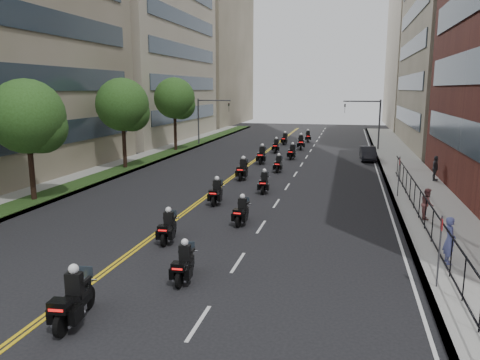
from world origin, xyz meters
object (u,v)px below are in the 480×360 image
object	(u,v)px
motorcycle_11	(301,143)
parked_sedan	(368,154)
motorcycle_8	(262,156)
motorcycle_10	(276,146)
motorcycle_5	(264,183)
motorcycle_3	(242,212)
motorcycle_9	(292,153)
pedestrian_b	(427,204)
motorcycle_4	(217,193)
pedestrian_c	(435,168)
motorcycle_2	(168,228)
pedestrian_a	(450,240)
motorcycle_6	(243,170)
motorcycle_7	(279,165)
motorcycle_1	(184,265)
motorcycle_12	(285,139)
motorcycle_13	(308,137)
motorcycle_0	(73,301)

from	to	relation	value
motorcycle_11	parked_sedan	size ratio (longest dim) A/B	0.63
motorcycle_8	motorcycle_10	bearing A→B (deg)	88.41
motorcycle_5	parked_sedan	world-z (taller)	motorcycle_5
motorcycle_3	motorcycle_10	bearing A→B (deg)	97.74
motorcycle_9	pedestrian_b	xyz separation A→B (m)	(9.39, -20.25, 0.30)
motorcycle_3	motorcycle_4	world-z (taller)	motorcycle_4
pedestrian_c	motorcycle_4	bearing A→B (deg)	148.72
motorcycle_2	pedestrian_c	bearing A→B (deg)	44.94
motorcycle_3	pedestrian_b	xyz separation A→B (m)	(9.22, 2.57, 0.34)
pedestrian_a	pedestrian_c	world-z (taller)	pedestrian_a
motorcycle_6	motorcycle_10	distance (m)	15.50
motorcycle_7	pedestrian_c	xyz separation A→B (m)	(11.79, -1.90, 0.45)
motorcycle_8	motorcycle_1	bearing A→B (deg)	-86.07
pedestrian_a	motorcycle_8	bearing A→B (deg)	21.42
motorcycle_6	motorcycle_8	world-z (taller)	motorcycle_8
motorcycle_7	motorcycle_12	distance (m)	19.40
motorcycle_9	motorcycle_7	bearing A→B (deg)	-87.43
motorcycle_4	motorcycle_8	world-z (taller)	motorcycle_8
motorcycle_4	motorcycle_9	size ratio (longest dim) A/B	1.01
motorcycle_7	pedestrian_c	bearing A→B (deg)	-8.73
motorcycle_9	motorcycle_13	world-z (taller)	motorcycle_9
motorcycle_4	motorcycle_9	world-z (taller)	motorcycle_4
motorcycle_2	pedestrian_a	distance (m)	11.67
motorcycle_0	motorcycle_12	world-z (taller)	motorcycle_0
pedestrian_b	motorcycle_8	bearing A→B (deg)	38.53
motorcycle_8	pedestrian_b	bearing A→B (deg)	-55.83
motorcycle_8	motorcycle_9	bearing A→B (deg)	53.68
motorcycle_1	pedestrian_a	size ratio (longest dim) A/B	1.13
motorcycle_2	motorcycle_3	distance (m)	4.35
motorcycle_5	motorcycle_3	bearing A→B (deg)	-91.96
motorcycle_11	pedestrian_c	distance (m)	20.45
motorcycle_0	motorcycle_4	bearing A→B (deg)	83.75
motorcycle_8	motorcycle_10	xyz separation A→B (m)	(0.12, 7.65, -0.05)
motorcycle_3	motorcycle_1	bearing A→B (deg)	-90.44
pedestrian_b	motorcycle_13	bearing A→B (deg)	18.16
motorcycle_7	motorcycle_11	distance (m)	15.01
parked_sedan	motorcycle_3	bearing A→B (deg)	-109.08
motorcycle_11	motorcycle_12	bearing A→B (deg)	112.28
motorcycle_2	motorcycle_10	world-z (taller)	motorcycle_10
motorcycle_3	motorcycle_5	size ratio (longest dim) A/B	0.97
motorcycle_4	motorcycle_10	world-z (taller)	motorcycle_10
motorcycle_6	pedestrian_a	bearing A→B (deg)	-52.87
motorcycle_13	motorcycle_5	bearing A→B (deg)	-97.92
motorcycle_4	motorcycle_11	xyz separation A→B (m)	(2.28, 26.67, 0.08)
motorcycle_13	motorcycle_2	bearing A→B (deg)	-101.10
pedestrian_a	motorcycle_4	bearing A→B (deg)	51.21
motorcycle_6	pedestrian_a	distance (m)	19.41
motorcycle_0	motorcycle_5	bearing A→B (deg)	77.03
parked_sedan	pedestrian_b	world-z (taller)	pedestrian_b
motorcycle_0	motorcycle_11	xyz separation A→B (m)	(2.36, 41.59, 0.04)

